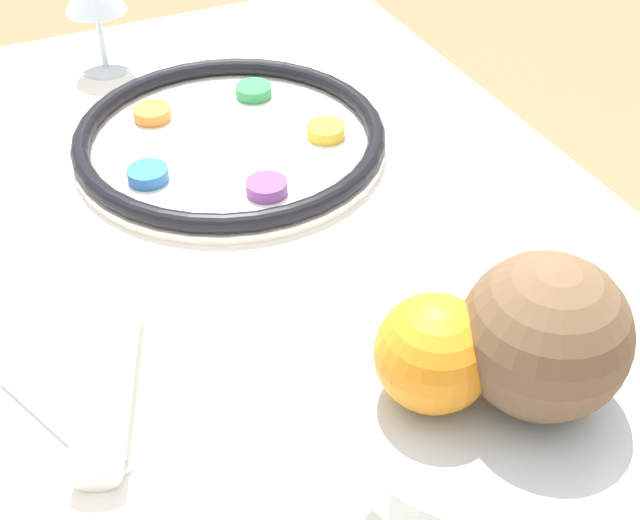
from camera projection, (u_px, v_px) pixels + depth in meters
seder_plate at (230, 139)px, 0.99m from camera, size 0.35×0.35×0.03m
fruit_stand at (479, 430)px, 0.56m from camera, size 0.18×0.18×0.13m
orange_fruit at (434, 353)px, 0.52m from camera, size 0.07×0.07×0.07m
coconut at (545, 336)px, 0.51m from camera, size 0.10×0.10×0.10m
napkin_roll at (107, 382)px, 0.70m from camera, size 0.18×0.10×0.04m
spoon at (63, 423)px, 0.69m from camera, size 0.14×0.07×0.01m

